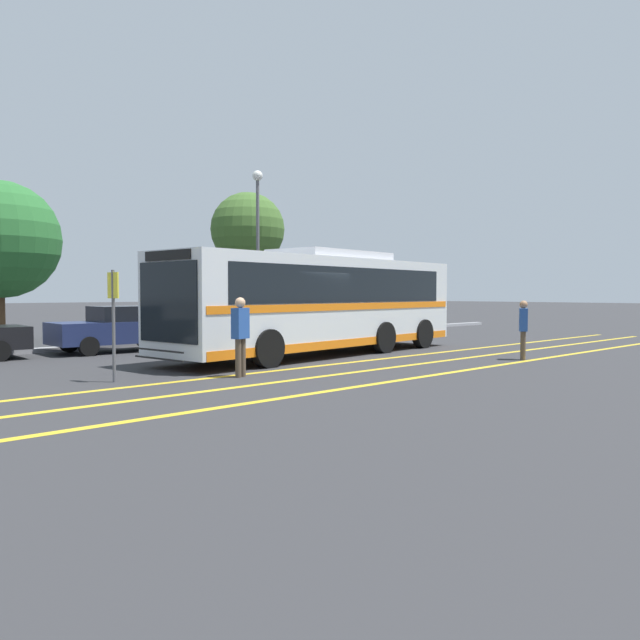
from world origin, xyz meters
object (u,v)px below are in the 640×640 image
street_lamp (258,227)px  tree_0 (0,240)px  pedestrian_1 (240,331)px  pedestrian_0 (523,326)px  bus_stop_sign (113,311)px  parked_car_1 (119,329)px  transit_bus (320,300)px  tree_1 (248,230)px

street_lamp → tree_0: street_lamp is taller
pedestrian_1 → tree_0: 14.47m
pedestrian_0 → pedestrian_1: pedestrian_1 is taller
bus_stop_sign → pedestrian_1: bearing=-122.4°
bus_stop_sign → street_lamp: size_ratio=0.34×
tree_0 → bus_stop_sign: bearing=-96.9°
parked_car_1 → street_lamp: (7.25, 1.93, 4.00)m
parked_car_1 → pedestrian_0: 12.69m
transit_bus → tree_0: (-5.81, 11.61, 2.25)m
pedestrian_1 → bus_stop_sign: size_ratio=0.75×
pedestrian_0 → tree_1: (2.44, 16.30, 4.10)m
pedestrian_0 → tree_1: tree_1 is taller
pedestrian_1 → pedestrian_0: bearing=-35.3°
pedestrian_0 → tree_1: 16.99m
tree_0 → tree_1: tree_1 is taller
pedestrian_1 → tree_1: size_ratio=0.26×
bus_stop_sign → tree_0: 13.25m
parked_car_1 → pedestrian_1: (-0.82, -7.80, 0.30)m
transit_bus → tree_1: 12.93m
pedestrian_0 → tree_0: bearing=86.9°
parked_car_1 → tree_0: bearing=17.0°
transit_bus → parked_car_1: 6.74m
transit_bus → street_lamp: bearing=-29.5°
transit_bus → pedestrian_0: 6.08m
pedestrian_0 → street_lamp: size_ratio=0.24×
transit_bus → tree_0: 13.18m
bus_stop_sign → tree_0: (1.57, 12.93, 2.42)m
street_lamp → tree_0: 10.02m
bus_stop_sign → street_lamp: street_lamp is taller
parked_car_1 → pedestrian_1: 7.85m
tree_0 → pedestrian_0: bearing=-61.8°
tree_1 → street_lamp: bearing=-121.6°
parked_car_1 → tree_1: (9.70, 5.90, 4.32)m
pedestrian_0 → bus_stop_sign: bearing=128.8°
transit_bus → pedestrian_0: transit_bus is taller
transit_bus → tree_0: tree_0 is taller
pedestrian_1 → transit_bus: bearing=9.9°
parked_car_1 → tree_0: (-1.70, 6.35, 3.20)m
pedestrian_1 → street_lamp: size_ratio=0.26×
transit_bus → tree_1: tree_1 is taller
parked_car_1 → transit_bus: bearing=-140.0°
pedestrian_1 → tree_0: bearing=76.2°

